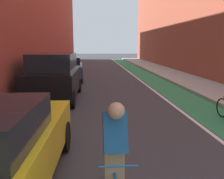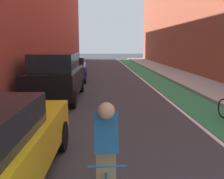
{
  "view_description": "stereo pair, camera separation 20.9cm",
  "coord_description": "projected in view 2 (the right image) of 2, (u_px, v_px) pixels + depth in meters",
  "views": [
    {
      "loc": [
        -1.08,
        0.81,
        2.34
      ],
      "look_at": [
        -0.48,
        8.57,
        0.93
      ],
      "focal_mm": 39.99,
      "sensor_mm": 36.0,
      "label": 1
    },
    {
      "loc": [
        -0.88,
        0.8,
        2.34
      ],
      "look_at": [
        -0.48,
        8.57,
        0.93
      ],
      "focal_mm": 39.99,
      "sensor_mm": 36.0,
      "label": 2
    }
  ],
  "objects": [
    {
      "name": "parked_suv_black",
      "position": [
        57.0,
        76.0,
        10.65
      ],
      "size": [
        2.06,
        4.39,
        1.98
      ],
      "color": "black",
      "rests_on": "ground"
    },
    {
      "name": "ground_plane",
      "position": [
        112.0,
        79.0,
        17.11
      ],
      "size": [
        95.65,
        95.65,
        0.0
      ],
      "primitive_type": "plane",
      "color": "#38383D"
    },
    {
      "name": "cyclist_lead",
      "position": [
        106.0,
        153.0,
        3.47
      ],
      "size": [
        0.48,
        1.74,
        1.62
      ],
      "color": "black",
      "rests_on": "ground"
    },
    {
      "name": "lane_divider_stripe",
      "position": [
        137.0,
        75.0,
        19.18
      ],
      "size": [
        0.12,
        43.48,
        0.0
      ],
      "primitive_type": "cube",
      "color": "white",
      "rests_on": "ground"
    },
    {
      "name": "parked_sedan_blue",
      "position": [
        72.0,
        68.0,
        16.59
      ],
      "size": [
        2.04,
        4.55,
        1.53
      ],
      "color": "navy",
      "rests_on": "ground"
    },
    {
      "name": "sidewalk_right",
      "position": [
        175.0,
        74.0,
        19.31
      ],
      "size": [
        2.53,
        43.48,
        0.14
      ],
      "primitive_type": "cube",
      "color": "#A8A59E",
      "rests_on": "ground"
    },
    {
      "name": "bike_lane_paint",
      "position": [
        149.0,
        75.0,
        19.22
      ],
      "size": [
        1.6,
        43.48,
        0.0
      ],
      "primitive_type": "cube",
      "color": "#2D8451",
      "rests_on": "ground"
    }
  ]
}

